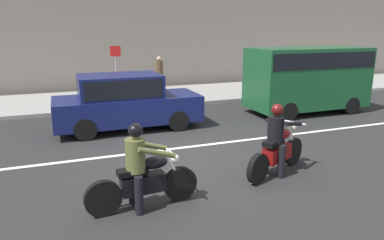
{
  "coord_description": "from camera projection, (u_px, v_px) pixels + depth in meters",
  "views": [
    {
      "loc": [
        -2.87,
        -7.6,
        3.09
      ],
      "look_at": [
        -0.15,
        -0.35,
        1.09
      ],
      "focal_mm": 33.26,
      "sensor_mm": 36.0,
      "label": 1
    }
  ],
  "objects": [
    {
      "name": "parked_van_forest_green",
      "position": [
        307.0,
        76.0,
        13.17
      ],
      "size": [
        4.42,
        1.96,
        2.41
      ],
      "color": "#164C28",
      "rests_on": "ground_plane"
    },
    {
      "name": "ground_plane",
      "position": [
        193.0,
        159.0,
        8.64
      ],
      "size": [
        80.0,
        80.0,
        0.0
      ],
      "primitive_type": "plane",
      "color": "black"
    },
    {
      "name": "sidewalk_slab",
      "position": [
        130.0,
        98.0,
        15.87
      ],
      "size": [
        40.0,
        4.4,
        0.14
      ],
      "primitive_type": "cube",
      "color": "gray",
      "rests_on": "ground_plane"
    },
    {
      "name": "motorcycle_with_rider_olive",
      "position": [
        142.0,
        174.0,
        6.16
      ],
      "size": [
        2.05,
        0.7,
        1.56
      ],
      "color": "black",
      "rests_on": "ground_plane"
    },
    {
      "name": "lane_marking_stripe",
      "position": [
        180.0,
        148.0,
        9.44
      ],
      "size": [
        18.0,
        0.14,
        0.01
      ],
      "primitive_type": "cube",
      "color": "silver",
      "rests_on": "ground_plane"
    },
    {
      "name": "street_sign_post",
      "position": [
        116.0,
        66.0,
        15.35
      ],
      "size": [
        0.44,
        0.08,
        2.25
      ],
      "color": "gray",
      "rests_on": "sidewalk_slab"
    },
    {
      "name": "pedestrian_bystander",
      "position": [
        159.0,
        72.0,
        16.47
      ],
      "size": [
        0.34,
        0.34,
        1.7
      ],
      "color": "black",
      "rests_on": "sidewalk_slab"
    },
    {
      "name": "parked_sedan_navy",
      "position": [
        125.0,
        101.0,
        11.05
      ],
      "size": [
        4.45,
        1.82,
        1.72
      ],
      "color": "#11194C",
      "rests_on": "ground_plane"
    },
    {
      "name": "motorcycle_with_rider_black_leather",
      "position": [
        277.0,
        145.0,
        7.65
      ],
      "size": [
        1.94,
        1.08,
        1.57
      ],
      "color": "black",
      "rests_on": "ground_plane"
    }
  ]
}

